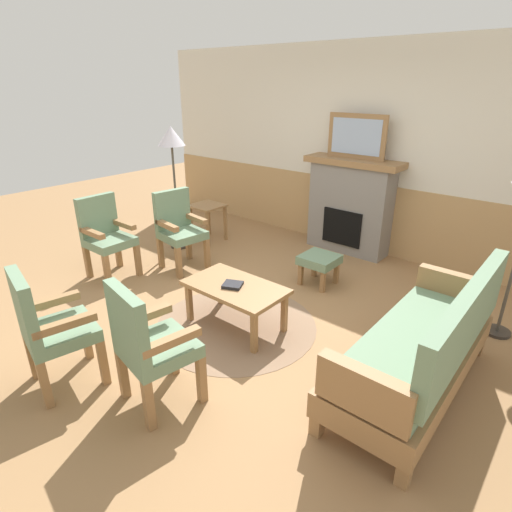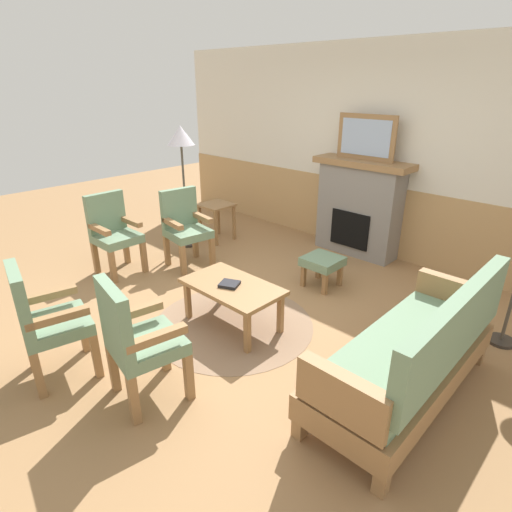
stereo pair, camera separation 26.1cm
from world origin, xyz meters
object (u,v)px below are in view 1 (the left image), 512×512
object	(u,v)px
framed_picture	(356,136)
armchair_near_fireplace	(179,227)
armchair_by_window_left	(106,233)
floor_lamp_by_chairs	(172,144)
book_on_table	(233,285)
coffee_table	(235,290)
side_table	(208,212)
footstool	(319,262)
fireplace	(350,205)
armchair_front_left	(148,342)
couch	(421,348)
armchair_front_center	(49,325)

from	to	relation	value
framed_picture	armchair_near_fireplace	distance (m)	2.53
armchair_by_window_left	floor_lamp_by_chairs	bearing A→B (deg)	93.51
book_on_table	armchair_by_window_left	distance (m)	1.97
coffee_table	armchair_near_fireplace	distance (m)	1.61
side_table	footstool	bearing A→B (deg)	-5.04
fireplace	floor_lamp_by_chairs	size ratio (longest dim) A/B	0.77
armchair_by_window_left	fireplace	bearing A→B (deg)	54.87
side_table	floor_lamp_by_chairs	xyz separation A→B (m)	(-0.13, -0.46, 1.02)
armchair_front_left	floor_lamp_by_chairs	bearing A→B (deg)	136.47
framed_picture	couch	size ratio (longest dim) A/B	0.44
fireplace	coffee_table	world-z (taller)	fireplace
fireplace	side_table	xyz separation A→B (m)	(-1.77, -0.99, -0.22)
armchair_near_fireplace	side_table	world-z (taller)	armchair_near_fireplace
framed_picture	book_on_table	bearing A→B (deg)	-86.95
framed_picture	armchair_front_left	size ratio (longest dim) A/B	0.82
armchair_by_window_left	armchair_front_center	xyz separation A→B (m)	(1.48, -1.38, 0.00)
framed_picture	floor_lamp_by_chairs	bearing A→B (deg)	-142.62
framed_picture	armchair_front_center	distance (m)	4.12
footstool	armchair_front_left	world-z (taller)	armchair_front_left
book_on_table	armchair_front_center	bearing A→B (deg)	-108.01
fireplace	armchair_near_fireplace	distance (m)	2.32
book_on_table	armchair_front_left	bearing A→B (deg)	-77.25
footstool	armchair_near_fireplace	size ratio (longest dim) A/B	0.41
armchair_by_window_left	floor_lamp_by_chairs	xyz separation A→B (m)	(-0.07, 1.15, 0.91)
fireplace	armchair_near_fireplace	bearing A→B (deg)	-125.94
fireplace	side_table	world-z (taller)	fireplace
book_on_table	fireplace	bearing A→B (deg)	93.05
armchair_by_window_left	armchair_front_left	world-z (taller)	same
fireplace	side_table	distance (m)	2.04
side_table	armchair_near_fireplace	bearing A→B (deg)	-65.02
armchair_front_center	floor_lamp_by_chairs	xyz separation A→B (m)	(-1.55, 2.53, 0.91)
side_table	armchair_by_window_left	bearing A→B (deg)	-92.15
armchair_near_fireplace	armchair_front_left	world-z (taller)	same
framed_picture	armchair_near_fireplace	xyz separation A→B (m)	(-1.36, -1.88, -1.02)
framed_picture	armchair_near_fireplace	world-z (taller)	framed_picture
couch	armchair_near_fireplace	distance (m)	3.21
framed_picture	armchair_front_center	size ratio (longest dim) A/B	0.82
footstool	armchair_near_fireplace	world-z (taller)	armchair_near_fireplace
coffee_table	floor_lamp_by_chairs	size ratio (longest dim) A/B	0.57
floor_lamp_by_chairs	couch	bearing A→B (deg)	-12.33
armchair_front_left	side_table	xyz separation A→B (m)	(-2.16, 2.64, -0.10)
armchair_by_window_left	framed_picture	bearing A→B (deg)	54.87
couch	book_on_table	distance (m)	1.70
armchair_by_window_left	coffee_table	bearing A→B (deg)	4.04
framed_picture	coffee_table	size ratio (longest dim) A/B	0.83
footstool	armchair_front_left	xyz separation A→B (m)	(0.12, -2.46, 0.25)
footstool	armchair_by_window_left	distance (m)	2.55
armchair_by_window_left	floor_lamp_by_chairs	distance (m)	1.47
framed_picture	fireplace	bearing A→B (deg)	-90.00
armchair_near_fireplace	armchair_by_window_left	world-z (taller)	same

